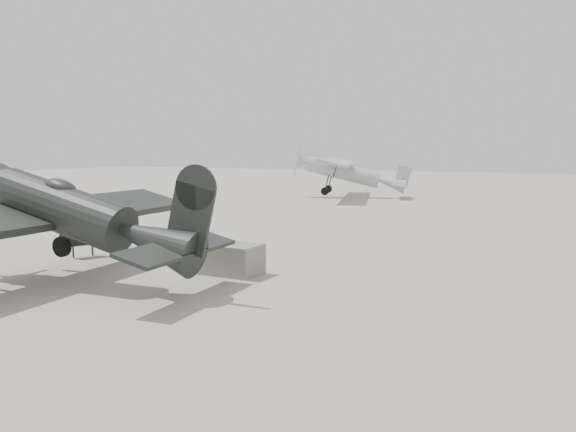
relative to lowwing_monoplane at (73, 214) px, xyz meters
name	(u,v)px	position (x,y,z in m)	size (l,w,h in m)	color
ground	(300,265)	(4.32, 4.96, -1.90)	(160.00, 160.00, 0.00)	#9B9689
lowwing_monoplane	(73,214)	(0.00, 0.00, 0.00)	(7.99, 11.15, 3.60)	black
highwing_monoplane	(347,169)	(-3.39, 29.55, 0.24)	(8.67, 12.07, 3.43)	#A3A6A9
equipment_block	(230,259)	(3.02, 2.96, -1.46)	(1.77, 1.11, 0.88)	slate
sign_board	(82,232)	(-2.88, 2.96, -1.07)	(0.47, 0.91, 1.40)	#333333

